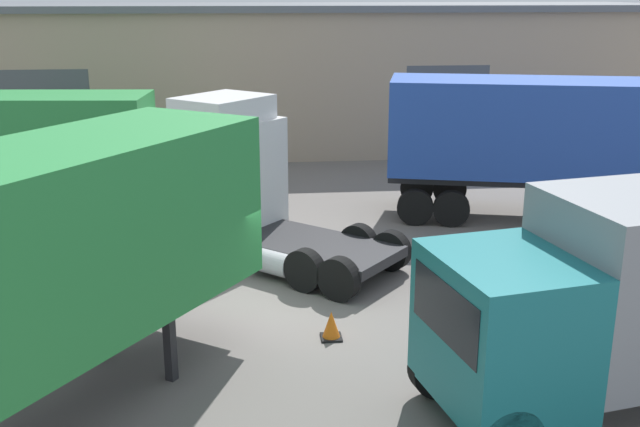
{
  "coord_description": "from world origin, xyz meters",
  "views": [
    {
      "loc": [
        -0.25,
        -13.93,
        6.35
      ],
      "look_at": [
        1.33,
        1.8,
        1.6
      ],
      "focal_mm": 42.0,
      "sensor_mm": 36.0,
      "label": 1
    }
  ],
  "objects_px": {
    "tractor_unit_white": "(233,181)",
    "traffic_cone": "(331,326)",
    "container_trailer_orange": "(576,132)",
    "oil_drum": "(7,250)",
    "box_truck_white": "(92,145)"
  },
  "relations": [
    {
      "from": "container_trailer_orange",
      "to": "oil_drum",
      "type": "distance_m",
      "value": 15.18
    },
    {
      "from": "tractor_unit_white",
      "to": "box_truck_white",
      "type": "distance_m",
      "value": 6.21
    },
    {
      "from": "box_truck_white",
      "to": "oil_drum",
      "type": "height_order",
      "value": "box_truck_white"
    },
    {
      "from": "container_trailer_orange",
      "to": "oil_drum",
      "type": "xyz_separation_m",
      "value": [
        -14.85,
        -2.39,
        -2.1
      ]
    },
    {
      "from": "tractor_unit_white",
      "to": "traffic_cone",
      "type": "height_order",
      "value": "tractor_unit_white"
    },
    {
      "from": "tractor_unit_white",
      "to": "oil_drum",
      "type": "bearing_deg",
      "value": 47.95
    },
    {
      "from": "tractor_unit_white",
      "to": "box_truck_white",
      "type": "relative_size",
      "value": 0.87
    },
    {
      "from": "tractor_unit_white",
      "to": "traffic_cone",
      "type": "xyz_separation_m",
      "value": [
        1.86,
        -5.17,
        -1.58
      ]
    },
    {
      "from": "container_trailer_orange",
      "to": "box_truck_white",
      "type": "distance_m",
      "value": 14.02
    },
    {
      "from": "box_truck_white",
      "to": "traffic_cone",
      "type": "xyz_separation_m",
      "value": [
        6.07,
        -9.73,
        -1.64
      ]
    },
    {
      "from": "tractor_unit_white",
      "to": "container_trailer_orange",
      "type": "distance_m",
      "value": 9.69
    },
    {
      "from": "box_truck_white",
      "to": "traffic_cone",
      "type": "distance_m",
      "value": 11.59
    },
    {
      "from": "container_trailer_orange",
      "to": "traffic_cone",
      "type": "bearing_deg",
      "value": -123.92
    },
    {
      "from": "container_trailer_orange",
      "to": "traffic_cone",
      "type": "relative_size",
      "value": 19.49
    },
    {
      "from": "oil_drum",
      "to": "traffic_cone",
      "type": "distance_m",
      "value": 8.5
    }
  ]
}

